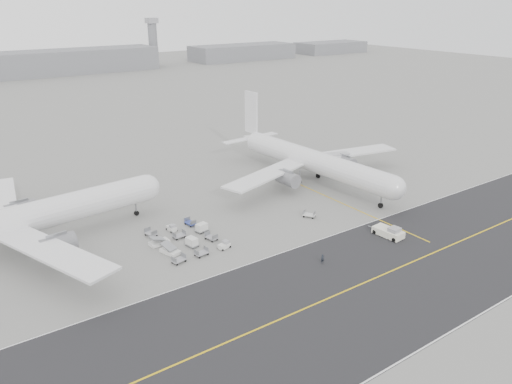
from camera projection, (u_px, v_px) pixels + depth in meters
ground at (254, 255)px, 89.50m from camera, size 700.00×700.00×0.00m
taxiway at (346, 291)px, 78.44m from camera, size 220.00×59.00×0.03m
horizon_buildings at (52, 74)px, 304.19m from camera, size 520.00×28.00×28.00m
control_tower at (153, 41)px, 339.56m from camera, size 7.00×7.00×31.25m
airliner_a at (21, 220)px, 90.00m from camera, size 56.71×55.85×19.58m
airliner_b at (311, 160)px, 123.84m from camera, size 55.09×55.83×19.25m
pushback_tug at (389, 232)px, 96.17m from camera, size 3.34×7.81×2.21m
jet_bridge at (323, 160)px, 128.79m from camera, size 15.27×7.23×5.74m
gse_cluster at (186, 242)px, 94.15m from camera, size 19.40×22.39×1.84m
stray_dolly at (309, 217)px, 105.07m from camera, size 2.62×2.92×1.53m
ground_crew_a at (323, 259)px, 86.38m from camera, size 0.72×0.58×1.70m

